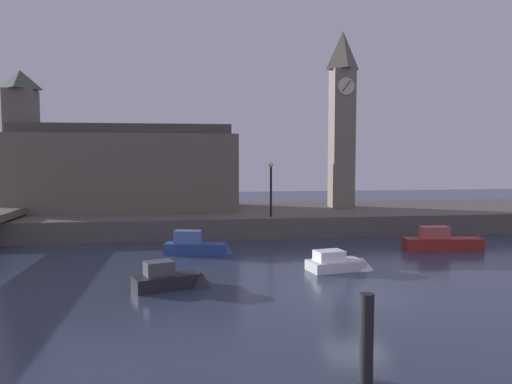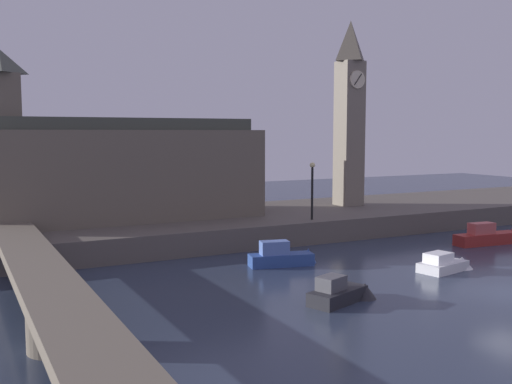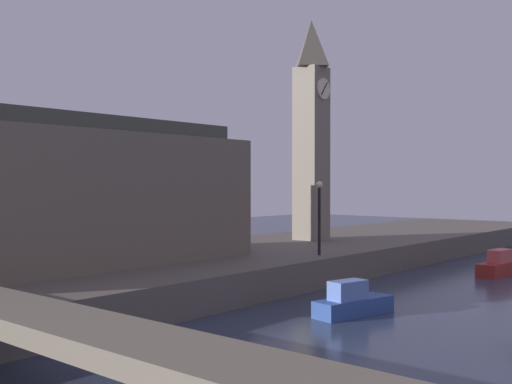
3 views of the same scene
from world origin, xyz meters
TOP-DOWN VIEW (x-y plane):
  - far_embankment at (0.00, 20.00)m, footprint 70.00×12.00m
  - clock_tower at (5.98, 20.66)m, footprint 2.01×2.07m
  - parliament_hall at (-12.45, 21.45)m, footprint 17.96×6.40m
  - streetlamp at (-1.01, 15.18)m, footprint 0.36×0.36m
  - boat_tour_blue at (-6.27, 9.70)m, footprint 4.26×1.86m
  - boat_dinghy_red at (9.20, 8.95)m, footprint 5.43×1.58m

SIDE VIEW (x-z plane):
  - boat_tour_blue at x=-6.27m, z-range -0.26..1.25m
  - boat_dinghy_red at x=9.20m, z-range -0.34..1.33m
  - far_embankment at x=0.00m, z-range 0.00..1.50m
  - streetlamp at x=-1.01m, z-range 1.98..5.88m
  - parliament_hall at x=-12.45m, z-range -0.57..10.43m
  - clock_tower at x=5.98m, z-range 1.76..16.47m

